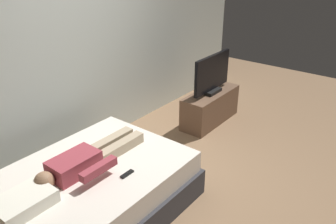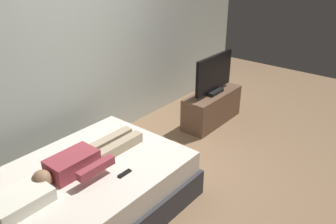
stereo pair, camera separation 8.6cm
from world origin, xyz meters
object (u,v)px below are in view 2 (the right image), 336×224
person (84,159)px  remote (125,173)px  bed (89,192)px  tv_stand (212,108)px  tv (214,75)px  pillow (20,200)px

person → remote: 0.44m
bed → tv_stand: (2.53, 0.15, -0.01)m
tv → remote: bearing=-167.9°
bed → pillow: 0.76m
person → remote: size_ratio=8.40×
pillow → tv_stand: bearing=2.7°
remote → tv: 2.42m
pillow → person: 0.71m
pillow → person: (0.71, 0.05, 0.02)m
remote → tv_stand: bearing=12.1°
person → tv_stand: person is taller
pillow → remote: pillow is taller
bed → pillow: size_ratio=4.16×
person → remote: (0.15, -0.40, -0.07)m
remote → person: bearing=110.5°
pillow → remote: (0.86, -0.35, -0.05)m
bed → tv_stand: size_ratio=1.82×
remote → tv_stand: 2.43m
bed → person: person is taller
person → tv: 2.51m
remote → bed: bearing=117.0°
tv_stand → person: bearing=-177.7°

